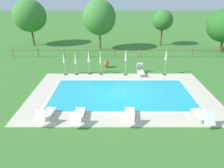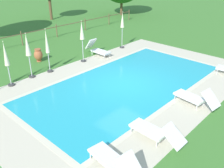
% 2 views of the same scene
% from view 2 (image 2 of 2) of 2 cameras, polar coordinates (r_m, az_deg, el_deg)
% --- Properties ---
extents(ground_plane, '(160.00, 160.00, 0.00)m').
position_cam_2_polar(ground_plane, '(12.61, 3.33, 0.14)').
color(ground_plane, '#3D752D').
extents(pool_deck_paving, '(13.93, 8.57, 0.01)m').
position_cam_2_polar(pool_deck_paving, '(12.61, 3.33, 0.16)').
color(pool_deck_paving, beige).
rests_on(pool_deck_paving, ground).
extents(swimming_pool_water, '(10.55, 5.19, 0.01)m').
position_cam_2_polar(swimming_pool_water, '(12.61, 3.33, 0.16)').
color(swimming_pool_water, '#23A8C1').
rests_on(swimming_pool_water, ground).
extents(pool_coping_rim, '(11.03, 5.67, 0.01)m').
position_cam_2_polar(pool_coping_rim, '(12.61, 3.33, 0.18)').
color(pool_coping_rim, beige).
rests_on(pool_coping_rim, ground).
extents(sun_lounger_north_near_steps, '(0.63, 1.83, 1.01)m').
position_cam_2_polar(sun_lounger_north_near_steps, '(16.41, -3.28, 7.96)').
color(sun_lounger_north_near_steps, white).
rests_on(sun_lounger_north_near_steps, ground).
extents(sun_lounger_north_mid, '(0.63, 2.01, 0.83)m').
position_cam_2_polar(sun_lounger_north_mid, '(8.71, 9.92, -10.65)').
color(sun_lounger_north_mid, white).
rests_on(sun_lounger_north_mid, ground).
extents(sun_lounger_north_end, '(0.81, 1.99, 0.92)m').
position_cam_2_polar(sun_lounger_north_end, '(11.09, 18.63, -2.97)').
color(sun_lounger_north_end, white).
rests_on(sun_lounger_north_end, ground).
extents(sun_lounger_south_near_corner, '(0.83, 2.00, 0.91)m').
position_cam_2_polar(sun_lounger_south_near_corner, '(7.51, 0.45, -17.17)').
color(sun_lounger_south_near_corner, white).
rests_on(sun_lounger_south_near_corner, ground).
extents(patio_umbrella_closed_row_west, '(0.32, 0.32, 2.30)m').
position_cam_2_polar(patio_umbrella_closed_row_west, '(12.82, -23.20, 5.53)').
color(patio_umbrella_closed_row_west, '#383838').
rests_on(patio_umbrella_closed_row_west, ground).
extents(patio_umbrella_closed_row_mid_west, '(0.32, 0.32, 2.45)m').
position_cam_2_polar(patio_umbrella_closed_row_mid_west, '(13.85, -14.72, 8.60)').
color(patio_umbrella_closed_row_mid_west, '#383838').
rests_on(patio_umbrella_closed_row_mid_west, ground).
extents(patio_umbrella_closed_row_centre, '(0.32, 0.32, 2.54)m').
position_cam_2_polar(patio_umbrella_closed_row_centre, '(17.55, 2.40, 13.77)').
color(patio_umbrella_closed_row_centre, '#383838').
rests_on(patio_umbrella_closed_row_centre, ground).
extents(patio_umbrella_closed_row_mid_east, '(0.32, 0.32, 2.41)m').
position_cam_2_polar(patio_umbrella_closed_row_mid_east, '(13.38, -18.85, 7.85)').
color(patio_umbrella_closed_row_mid_east, '#383838').
rests_on(patio_umbrella_closed_row_mid_east, ground).
extents(patio_umbrella_closed_deck_corner, '(0.32, 0.32, 2.52)m').
position_cam_2_polar(patio_umbrella_closed_deck_corner, '(15.00, -6.93, 11.39)').
color(patio_umbrella_closed_deck_corner, '#383838').
rests_on(patio_umbrella_closed_deck_corner, ground).
extents(terracotta_urn_near_fence, '(0.52, 0.52, 0.80)m').
position_cam_2_polar(terracotta_urn_near_fence, '(15.94, -16.61, 6.45)').
color(terracotta_urn_near_fence, '#A85B38').
rests_on(terracotta_urn_near_fence, ground).
extents(perimeter_fence, '(24.75, 0.08, 1.05)m').
position_cam_2_polar(perimeter_fence, '(19.50, -20.12, 10.28)').
color(perimeter_fence, brown).
rests_on(perimeter_fence, ground).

